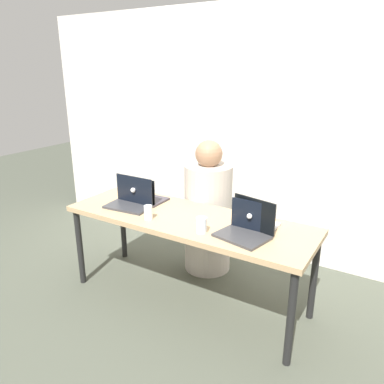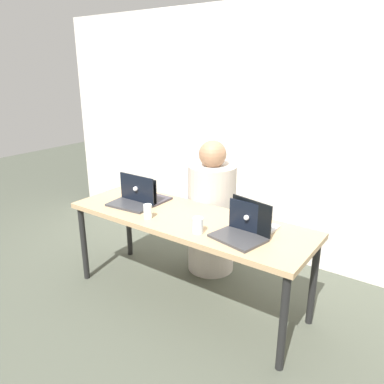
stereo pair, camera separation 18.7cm
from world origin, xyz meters
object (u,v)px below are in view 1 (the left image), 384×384
water_glass_left (148,213)px  water_glass_right (201,226)px  laptop_back_left (141,196)px  person_at_center (208,214)px  laptop_front_left (131,201)px  laptop_front_right (246,228)px  laptop_back_right (254,222)px

water_glass_left → water_glass_right: 0.45m
water_glass_left → water_glass_right: size_ratio=0.99×
water_glass_left → water_glass_right: (0.45, 0.00, 0.00)m
laptop_back_left → person_at_center: bearing=-132.4°
person_at_center → laptop_back_left: size_ratio=3.36×
laptop_front_left → water_glass_left: laptop_front_left is taller
person_at_center → water_glass_right: size_ratio=11.05×
laptop_front_right → laptop_back_right: size_ratio=1.29×
person_at_center → water_glass_left: bearing=72.5°
water_glass_left → laptop_back_left: bearing=136.7°
laptop_back_right → laptop_front_right: bearing=92.2°
water_glass_right → water_glass_left: bearing=-179.4°
person_at_center → laptop_back_left: person_at_center is taller
laptop_front_left → water_glass_right: size_ratio=3.47×
laptop_front_right → water_glass_left: size_ratio=3.48×
laptop_back_left → laptop_back_right: size_ratio=1.23×
laptop_back_left → laptop_back_right: (1.01, -0.01, -0.00)m
water_glass_left → water_glass_right: bearing=0.6°
laptop_front_left → laptop_back_left: bearing=83.3°
person_at_center → laptop_front_right: 0.88m
laptop_front_right → water_glass_left: (-0.73, -0.12, -0.01)m
person_at_center → laptop_front_right: size_ratio=3.20×
person_at_center → laptop_front_right: bearing=128.0°
person_at_center → water_glass_left: size_ratio=11.14×
laptop_front_right → laptop_front_left: laptop_front_right is taller
laptop_front_right → person_at_center: bearing=148.7°
laptop_front_right → water_glass_right: size_ratio=3.45×
laptop_back_right → water_glass_right: (-0.28, -0.25, -0.00)m
laptop_back_left → water_glass_right: bearing=160.2°
laptop_back_left → water_glass_left: (0.28, -0.27, -0.01)m
laptop_front_left → laptop_back_right: bearing=1.2°
laptop_front_right → laptop_back_left: size_ratio=1.05×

